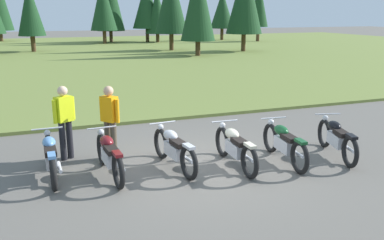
% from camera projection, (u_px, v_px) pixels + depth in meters
% --- Properties ---
extents(ground_plane, '(140.00, 140.00, 0.00)m').
position_uv_depth(ground_plane, '(202.00, 167.00, 8.94)').
color(ground_plane, '#605B54').
extents(grass_moorland, '(80.00, 44.00, 0.10)m').
position_uv_depth(grass_moorland, '(77.00, 54.00, 32.45)').
color(grass_moorland, olive).
rests_on(grass_moorland, ground).
extents(forest_treeline, '(43.10, 26.77, 8.34)m').
position_uv_depth(forest_treeline, '(62.00, 1.00, 35.83)').
color(forest_treeline, '#47331E').
rests_on(forest_treeline, ground).
extents(motorcycle_sky_blue, '(0.62, 2.10, 0.88)m').
position_uv_depth(motorcycle_sky_blue, '(51.00, 156.00, 8.31)').
color(motorcycle_sky_blue, black).
rests_on(motorcycle_sky_blue, ground).
extents(motorcycle_maroon, '(0.62, 2.10, 0.88)m').
position_uv_depth(motorcycle_maroon, '(109.00, 155.00, 8.38)').
color(motorcycle_maroon, black).
rests_on(motorcycle_maroon, ground).
extents(motorcycle_silver, '(0.62, 2.10, 0.88)m').
position_uv_depth(motorcycle_silver, '(174.00, 148.00, 8.79)').
color(motorcycle_silver, black).
rests_on(motorcycle_silver, ground).
extents(motorcycle_cream, '(0.62, 2.10, 0.88)m').
position_uv_depth(motorcycle_cream, '(235.00, 147.00, 8.89)').
color(motorcycle_cream, black).
rests_on(motorcycle_cream, ground).
extents(motorcycle_british_green, '(0.62, 2.10, 0.88)m').
position_uv_depth(motorcycle_british_green, '(284.00, 143.00, 9.16)').
color(motorcycle_british_green, black).
rests_on(motorcycle_british_green, ground).
extents(motorcycle_black, '(0.80, 2.05, 0.88)m').
position_uv_depth(motorcycle_black, '(337.00, 138.00, 9.51)').
color(motorcycle_black, black).
rests_on(motorcycle_black, ground).
extents(rider_in_hivis_vest, '(0.39, 0.46, 1.67)m').
position_uv_depth(rider_in_hivis_vest, '(110.00, 118.00, 9.22)').
color(rider_in_hivis_vest, '#4C4233').
rests_on(rider_in_hivis_vest, ground).
extents(rider_with_back_turned, '(0.49, 0.37, 1.67)m').
position_uv_depth(rider_with_back_turned, '(65.00, 118.00, 9.21)').
color(rider_with_back_turned, black).
rests_on(rider_with_back_turned, ground).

